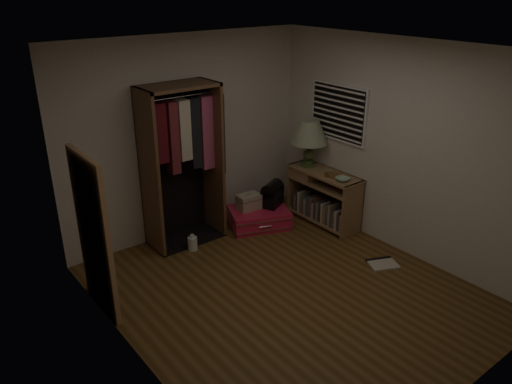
# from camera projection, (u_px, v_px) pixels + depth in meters

# --- Properties ---
(ground) EXTENTS (4.00, 4.00, 0.00)m
(ground) POSITION_uv_depth(u_px,v_px,m) (288.00, 292.00, 5.51)
(ground) COLOR brown
(ground) RESTS_ON ground
(room_walls) EXTENTS (3.52, 4.02, 2.60)m
(room_walls) POSITION_uv_depth(u_px,v_px,m) (294.00, 161.00, 5.00)
(room_walls) COLOR beige
(room_walls) RESTS_ON ground
(console_bookshelf) EXTENTS (0.42, 1.12, 0.75)m
(console_bookshelf) POSITION_uv_depth(u_px,v_px,m) (321.00, 195.00, 6.98)
(console_bookshelf) COLOR olive
(console_bookshelf) RESTS_ON ground
(open_wardrobe) EXTENTS (1.08, 0.50, 2.05)m
(open_wardrobe) POSITION_uv_depth(u_px,v_px,m) (184.00, 150.00, 6.20)
(open_wardrobe) COLOR brown
(open_wardrobe) RESTS_ON ground
(floor_mirror) EXTENTS (0.06, 0.80, 1.70)m
(floor_mirror) POSITION_uv_depth(u_px,v_px,m) (94.00, 235.00, 4.93)
(floor_mirror) COLOR tan
(floor_mirror) RESTS_ON ground
(pink_suitcase) EXTENTS (0.98, 0.85, 0.25)m
(pink_suitcase) POSITION_uv_depth(u_px,v_px,m) (259.00, 217.00, 6.94)
(pink_suitcase) COLOR red
(pink_suitcase) RESTS_ON ground
(train_case) EXTENTS (0.33, 0.24, 0.23)m
(train_case) POSITION_uv_depth(u_px,v_px,m) (249.00, 202.00, 6.87)
(train_case) COLOR tan
(train_case) RESTS_ON pink_suitcase
(black_bag) EXTENTS (0.39, 0.33, 0.36)m
(black_bag) POSITION_uv_depth(u_px,v_px,m) (272.00, 193.00, 6.94)
(black_bag) COLOR black
(black_bag) RESTS_ON pink_suitcase
(table_lamp) EXTENTS (0.59, 0.59, 0.65)m
(table_lamp) POSITION_uv_depth(u_px,v_px,m) (309.00, 133.00, 6.87)
(table_lamp) COLOR #3F5027
(table_lamp) RESTS_ON console_bookshelf
(brass_tray) EXTENTS (0.30, 0.30, 0.01)m
(brass_tray) POSITION_uv_depth(u_px,v_px,m) (333.00, 175.00, 6.70)
(brass_tray) COLOR #9E743C
(brass_tray) RESTS_ON console_bookshelf
(ceramic_bowl) EXTENTS (0.19, 0.19, 0.04)m
(ceramic_bowl) POSITION_uv_depth(u_px,v_px,m) (343.00, 179.00, 6.51)
(ceramic_bowl) COLOR #A1C2A2
(ceramic_bowl) RESTS_ON console_bookshelf
(white_jug) EXTENTS (0.15, 0.15, 0.21)m
(white_jug) POSITION_uv_depth(u_px,v_px,m) (193.00, 243.00, 6.33)
(white_jug) COLOR white
(white_jug) RESTS_ON ground
(floor_book) EXTENTS (0.41, 0.38, 0.03)m
(floor_book) POSITION_uv_depth(u_px,v_px,m) (382.00, 263.00, 6.03)
(floor_book) COLOR beige
(floor_book) RESTS_ON ground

